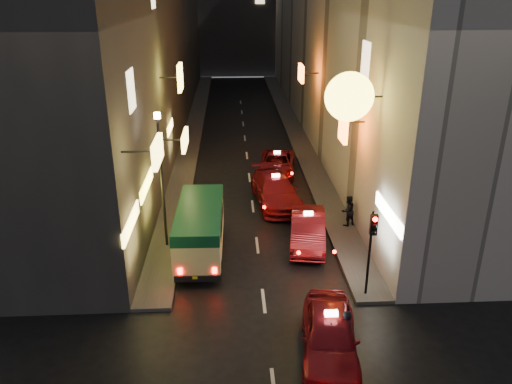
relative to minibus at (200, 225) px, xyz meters
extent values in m
cube|color=#3B3936|center=(-5.43, 21.80, 7.51)|extent=(6.00, 52.00, 18.00)
cube|color=#FFD359|center=(-1.16, -2.97, 4.38)|extent=(0.18, 1.84, 0.88)
cube|color=#FFD359|center=(-0.90, 4.74, 2.54)|extent=(0.18, 2.35, 0.79)
cube|color=yellow|center=(-1.29, 8.08, 5.13)|extent=(0.18, 1.58, 1.44)
cube|color=#FFD359|center=(-2.41, -2.70, 1.51)|extent=(0.10, 3.11, 0.55)
cube|color=yellow|center=(-2.41, 1.22, 1.51)|extent=(0.10, 3.38, 0.55)
cube|color=#FFD359|center=(-2.41, 11.16, 1.51)|extent=(0.10, 2.71, 0.55)
cube|color=#FFE5B2|center=(-2.42, -0.20, 6.01)|extent=(0.06, 1.30, 1.60)
cube|color=#BDB6AD|center=(10.57, 21.80, 7.51)|extent=(6.00, 52.00, 18.00)
cylinder|color=yellow|center=(6.23, -0.13, 5.65)|extent=(1.99, 0.18, 1.99)
cube|color=#FF550C|center=(6.60, 2.14, 4.02)|extent=(0.18, 1.25, 1.82)
cube|color=#FF550C|center=(6.34, 14.53, 4.29)|extent=(0.18, 1.77, 1.15)
cube|color=white|center=(7.55, -2.45, 1.51)|extent=(0.10, 3.33, 0.55)
cube|color=#FFE5B2|center=(7.56, 2.80, 6.71)|extent=(0.06, 1.30, 1.60)
cube|color=#4C4A47|center=(-1.68, 21.80, -1.42)|extent=(1.50, 52.00, 0.15)
cube|color=#4C4A47|center=(6.82, 21.80, -1.42)|extent=(1.50, 52.00, 0.15)
cube|color=beige|center=(0.00, -0.02, -0.15)|extent=(1.99, 5.47, 2.00)
cube|color=#0C3E26|center=(0.00, -0.02, 0.62)|extent=(2.01, 5.49, 0.50)
cube|color=black|center=(0.00, 0.25, 0.05)|extent=(1.99, 3.30, 0.45)
cube|color=black|center=(0.00, -2.69, -1.01)|extent=(1.87, 0.21, 0.27)
cube|color=#FF0A05|center=(-0.68, -2.76, -0.65)|extent=(0.16, 0.06, 0.25)
cube|color=#FF0A05|center=(0.68, -2.76, -0.65)|extent=(0.16, 0.06, 0.25)
cylinder|color=black|center=(-0.83, 1.72, -1.15)|extent=(0.20, 0.69, 0.69)
cylinder|color=black|center=(0.83, -1.76, -1.15)|extent=(0.20, 0.69, 0.69)
imported|color=maroon|center=(4.51, -6.83, -0.60)|extent=(3.06, 5.87, 1.78)
cube|color=white|center=(4.51, -6.83, 0.38)|extent=(0.44, 0.24, 0.16)
imported|color=maroon|center=(4.95, 0.86, -0.63)|extent=(2.96, 5.65, 1.71)
cube|color=white|center=(4.95, 0.86, 0.31)|extent=(0.44, 0.24, 0.16)
sphere|color=#FF0A05|center=(4.19, -1.59, -0.61)|extent=(0.16, 0.16, 0.16)
sphere|color=#FF0A05|center=(5.70, -1.59, -0.61)|extent=(0.16, 0.16, 0.16)
imported|color=maroon|center=(3.87, 5.66, -0.57)|extent=(3.03, 6.00, 1.83)
cube|color=white|center=(3.87, 5.66, 0.43)|extent=(0.44, 0.23, 0.16)
sphere|color=#FF0A05|center=(3.05, 3.04, -0.55)|extent=(0.16, 0.16, 0.16)
sphere|color=#FF0A05|center=(4.68, 3.04, -0.55)|extent=(0.16, 0.16, 0.16)
imported|color=maroon|center=(4.39, 10.50, -0.71)|extent=(2.71, 5.17, 1.57)
cube|color=white|center=(4.39, 10.50, 0.17)|extent=(0.44, 0.24, 0.16)
sphere|color=#FF0A05|center=(3.70, 8.26, -0.69)|extent=(0.16, 0.16, 0.16)
sphere|color=#FF0A05|center=(5.09, 8.26, -0.69)|extent=(0.16, 0.16, 0.16)
imported|color=black|center=(5.07, -6.77, -0.58)|extent=(0.40, 0.61, 1.83)
imported|color=black|center=(7.18, 2.40, -0.45)|extent=(0.79, 0.67, 1.78)
cylinder|color=black|center=(6.57, -3.60, 0.41)|extent=(0.10, 0.10, 3.50)
cube|color=black|center=(6.57, -3.78, 1.71)|extent=(0.26, 0.18, 0.80)
sphere|color=#FF0A05|center=(6.57, -3.89, 1.98)|extent=(0.18, 0.18, 0.18)
sphere|color=black|center=(6.57, -3.89, 1.71)|extent=(0.17, 0.17, 0.17)
sphere|color=black|center=(6.57, -3.89, 1.44)|extent=(0.17, 0.17, 0.17)
cylinder|color=black|center=(-1.63, 0.80, 1.66)|extent=(0.12, 0.12, 6.00)
cylinder|color=#FFE5BF|center=(-1.63, 0.80, 4.76)|extent=(0.28, 0.28, 0.25)
camera|label=1|loc=(1.42, -19.87, 9.72)|focal=35.00mm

